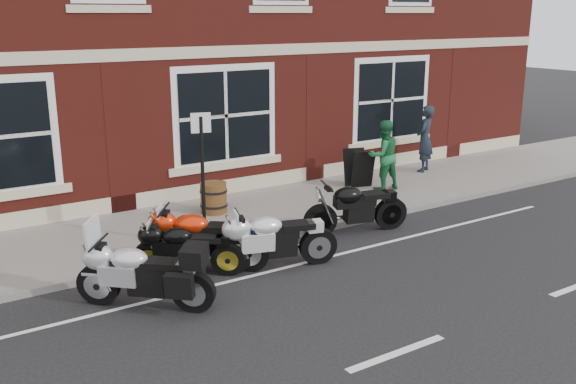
# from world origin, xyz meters

# --- Properties ---
(ground) EXTENTS (80.00, 80.00, 0.00)m
(ground) POSITION_xyz_m (0.00, 0.00, 0.00)
(ground) COLOR black
(ground) RESTS_ON ground
(sidewalk) EXTENTS (30.00, 3.00, 0.12)m
(sidewalk) POSITION_xyz_m (0.00, 3.00, 0.06)
(sidewalk) COLOR slate
(sidewalk) RESTS_ON ground
(kerb) EXTENTS (30.00, 0.16, 0.12)m
(kerb) POSITION_xyz_m (0.00, 1.42, 0.06)
(kerb) COLOR slate
(kerb) RESTS_ON ground
(moto_touring_silver) EXTENTS (1.65, 1.54, 1.40)m
(moto_touring_silver) POSITION_xyz_m (-2.25, 0.07, 0.57)
(moto_touring_silver) COLOR black
(moto_touring_silver) RESTS_ON ground
(moto_sport_red) EXTENTS (1.78, 1.51, 0.99)m
(moto_sport_red) POSITION_xyz_m (-0.84, 0.95, 0.57)
(moto_sport_red) COLOR black
(moto_sport_red) RESTS_ON ground
(moto_sport_black) EXTENTS (1.60, 1.18, 0.85)m
(moto_sport_black) POSITION_xyz_m (-1.17, 0.86, 0.49)
(moto_sport_black) COLOR black
(moto_sport_black) RESTS_ON ground
(moto_sport_silver) EXTENTS (2.10, 0.73, 0.97)m
(moto_sport_silver) POSITION_xyz_m (0.18, 0.30, 0.56)
(moto_sport_silver) COLOR black
(moto_sport_silver) RESTS_ON ground
(moto_naked_black) EXTENTS (2.14, 0.68, 0.98)m
(moto_naked_black) POSITION_xyz_m (2.47, 1.01, 0.56)
(moto_naked_black) COLOR black
(moto_naked_black) RESTS_ON ground
(pedestrian_left) EXTENTS (0.77, 0.69, 1.77)m
(pedestrian_left) POSITION_xyz_m (6.98, 3.67, 1.00)
(pedestrian_left) COLOR black
(pedestrian_left) RESTS_ON sidewalk
(pedestrian_right) EXTENTS (0.88, 0.72, 1.67)m
(pedestrian_right) POSITION_xyz_m (4.84, 2.87, 0.96)
(pedestrian_right) COLOR #1C6436
(pedestrian_right) RESTS_ON sidewalk
(a_board_sign) EXTENTS (0.63, 0.51, 0.92)m
(a_board_sign) POSITION_xyz_m (4.52, 3.38, 0.58)
(a_board_sign) COLOR black
(a_board_sign) RESTS_ON sidewalk
(barrel_planter) EXTENTS (0.59, 0.59, 0.65)m
(barrel_planter) POSITION_xyz_m (0.58, 3.38, 0.45)
(barrel_planter) COLOR #4F2F15
(barrel_planter) RESTS_ON sidewalk
(parking_sign) EXTENTS (0.34, 0.11, 2.46)m
(parking_sign) POSITION_xyz_m (-0.51, 1.55, 1.54)
(parking_sign) COLOR black
(parking_sign) RESTS_ON sidewalk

